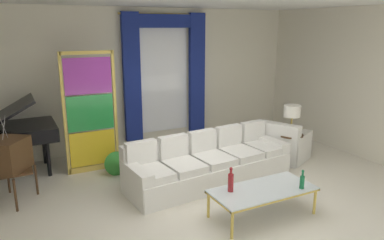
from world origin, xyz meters
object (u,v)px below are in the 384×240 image
Objects in this scene: couch_white_long at (207,164)px; armchair_white at (284,146)px; vintage_tv at (8,157)px; peacock_figurine at (118,165)px; grand_piano at (10,132)px; bottle_crystal_tall at (231,182)px; bottle_blue_decanter at (302,181)px; coffee_table at (263,191)px; round_side_table at (290,146)px; stained_glass_divider at (91,115)px; table_lamp_brass at (292,112)px.

armchair_white is at bearing 6.14° from couch_white_long.
vintage_tv is 1.80m from peacock_figurine.
grand_piano is at bearing 161.66° from armchair_white.
vintage_tv is 0.90× the size of grand_piano.
bottle_crystal_tall is at bearing -49.81° from grand_piano.
bottle_crystal_tall is at bearing 158.18° from bottle_blue_decanter.
grand_piano is (-2.62, 3.10, 0.25)m from bottle_crystal_tall.
coffee_table is at bearing -46.64° from grand_piano.
vintage_tv is at bearing -93.34° from grand_piano.
couch_white_long is 3.52m from grand_piano.
armchair_white is (4.92, -0.45, -0.44)m from vintage_tv.
vintage_tv is 1.16m from grand_piano.
round_side_table is at bearing -15.68° from peacock_figurine.
vintage_tv is 1.24× the size of armchair_white.
couch_white_long is 1.77m from bottle_blue_decanter.
couch_white_long reaches higher than armchair_white.
couch_white_long is 1.99× the size of grand_piano.
bottle_crystal_tall reaches higher than coffee_table.
bottle_crystal_tall reaches higher than peacock_figurine.
bottle_blue_decanter reaches higher than peacock_figurine.
armchair_white is 1.83× the size of round_side_table.
couch_white_long is at bearing 93.26° from coffee_table.
vintage_tv is at bearing 174.77° from armchair_white.
peacock_figurine is (0.32, -0.48, -0.84)m from stained_glass_divider.
bottle_crystal_tall is 0.32× the size of armchair_white.
armchair_white reaches higher than peacock_figurine.
stained_glass_divider is at bearing 161.90° from armchair_white.
bottle_crystal_tall is (-0.94, 0.37, 0.04)m from bottle_blue_decanter.
stained_glass_divider reaches higher than bottle_crystal_tall.
round_side_table is at bearing 0.00° from table_lamp_brass.
armchair_white is (2.24, 1.49, -0.27)m from bottle_crystal_tall.
grand_piano is (-2.98, 1.81, 0.49)m from couch_white_long.
bottle_blue_decanter is 2.29m from armchair_white.
grand_piano is at bearing 86.66° from vintage_tv.
couch_white_long reaches higher than bottle_blue_decanter.
armchair_white is at bearing -18.34° from grand_piano.
round_side_table is at bearing 38.95° from coffee_table.
stained_glass_divider reaches higher than bottle_blue_decanter.
stained_glass_divider is at bearing 126.43° from bottle_blue_decanter.
bottle_blue_decanter reaches higher than round_side_table.
vintage_tv is 2.24× the size of peacock_figurine.
bottle_crystal_tall is at bearing -149.88° from table_lamp_brass.
grand_piano is (-3.06, 3.24, 0.42)m from coffee_table.
bottle_blue_decanter is 0.18× the size of grand_piano.
bottle_blue_decanter is 2.13m from table_lamp_brass.
peacock_figurine is at bearing 164.32° from table_lamp_brass.
peacock_figurine is at bearing 146.74° from couch_white_long.
armchair_white reaches higher than round_side_table.
bottle_blue_decanter is (0.49, -0.23, 0.14)m from coffee_table.
bottle_blue_decanter is 0.13× the size of stained_glass_divider.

